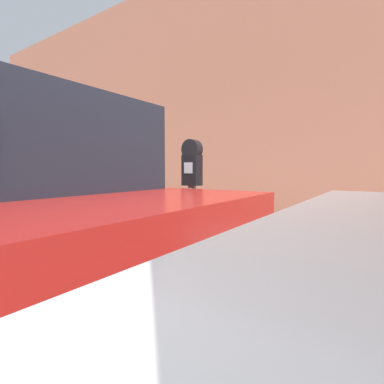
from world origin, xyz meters
TOP-DOWN VIEW (x-y plane):
  - ground_plane at (0.00, 0.00)m, footprint 60.00×60.00m
  - sidewalk at (0.00, 2.20)m, footprint 24.00×2.80m
  - building_facade at (0.00, 4.58)m, footprint 24.00×0.30m
  - parking_meter at (-0.54, 0.98)m, footprint 0.19×0.12m

SIDE VIEW (x-z plane):
  - ground_plane at x=0.00m, z-range 0.00..0.00m
  - sidewalk at x=0.00m, z-range 0.00..0.14m
  - parking_meter at x=-0.54m, z-range 0.35..1.72m
  - building_facade at x=0.00m, z-range 0.00..5.76m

